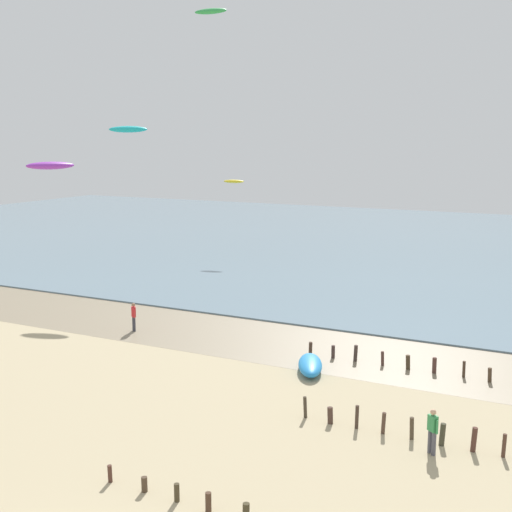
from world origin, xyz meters
name	(u,v)px	position (x,y,z in m)	size (l,w,h in m)	color
wet_sand_strip	(342,352)	(0.00, 22.12, 0.00)	(120.00, 7.45, 0.01)	#84755B
sea	(469,248)	(0.00, 60.85, 0.05)	(160.00, 70.00, 0.10)	slate
groyne_mid	(448,436)	(7.32, 13.16, 0.41)	(11.35, 0.31, 0.96)	#3E3529
groyne_far	(479,372)	(7.20, 21.01, 0.37)	(18.62, 0.33, 0.86)	#433227
person_nearest_camera	(134,316)	(-12.46, 20.39, 0.92)	(0.43, 0.43, 1.71)	#383842
person_mid_beach	(432,430)	(6.91, 12.27, 0.92)	(0.46, 0.40, 1.71)	#4C4C56
grounded_kite	(310,365)	(-0.40, 18.53, 0.32)	(3.23, 1.16, 0.65)	#2384D1
kite_aloft_0	(50,166)	(-17.22, 19.16, 9.74)	(2.85, 0.91, 0.46)	purple
kite_aloft_2	(234,181)	(-19.37, 45.54, 7.30)	(1.99, 0.64, 0.32)	yellow
kite_aloft_3	(128,129)	(-19.72, 29.95, 11.97)	(2.99, 0.96, 0.48)	#19B2B7
kite_aloft_6	(211,11)	(-7.30, 21.00, 17.88)	(1.83, 0.59, 0.29)	green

